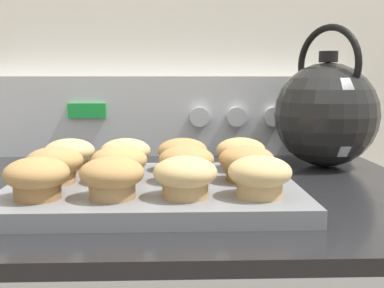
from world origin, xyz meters
name	(u,v)px	position (x,y,z in m)	size (l,w,h in m)	color
wall_back	(171,7)	(0.00, 0.69, 1.20)	(8.00, 0.05, 2.40)	silver
control_panel	(172,116)	(0.00, 0.64, 0.97)	(0.78, 0.07, 0.17)	#B7BABF
muffin_pan	(153,190)	(-0.02, 0.25, 0.89)	(0.39, 0.30, 0.02)	slate
muffin_r0_c0	(37,177)	(-0.16, 0.17, 0.93)	(0.08, 0.08, 0.05)	olive
muffin_r0_c1	(112,177)	(-0.07, 0.17, 0.93)	(0.08, 0.08, 0.05)	#A37A4C
muffin_r0_c2	(185,176)	(0.02, 0.17, 0.93)	(0.08, 0.08, 0.05)	tan
muffin_r0_c3	(260,176)	(0.11, 0.17, 0.93)	(0.08, 0.08, 0.05)	tan
muffin_r1_c0	(55,164)	(-0.16, 0.25, 0.93)	(0.08, 0.08, 0.05)	tan
muffin_r1_c1	(119,163)	(-0.07, 0.26, 0.93)	(0.08, 0.08, 0.05)	tan
muffin_r1_c2	(186,163)	(0.02, 0.26, 0.93)	(0.08, 0.08, 0.05)	#A37A4C
muffin_r1_c3	(246,163)	(0.11, 0.26, 0.93)	(0.08, 0.08, 0.05)	olive
muffin_r2_c0	(70,154)	(-0.16, 0.34, 0.93)	(0.08, 0.08, 0.05)	tan
muffin_r2_c1	(126,154)	(-0.07, 0.34, 0.93)	(0.08, 0.08, 0.05)	tan
muffin_r2_c2	(183,153)	(0.02, 0.34, 0.93)	(0.08, 0.08, 0.05)	tan
muffin_r2_c3	(241,153)	(0.11, 0.34, 0.93)	(0.08, 0.08, 0.05)	tan
tea_kettle	(326,113)	(0.29, 0.49, 0.98)	(0.19, 0.22, 0.26)	black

